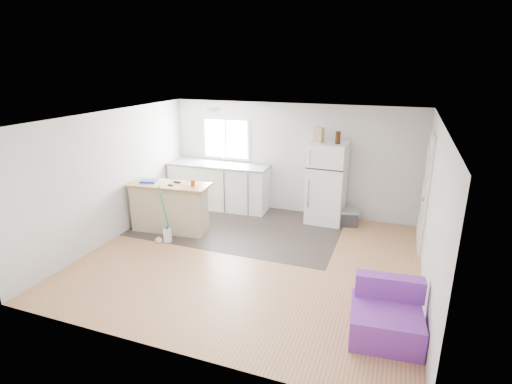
% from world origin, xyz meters
% --- Properties ---
extents(room, '(5.51, 5.01, 2.41)m').
position_xyz_m(room, '(0.00, 0.00, 1.20)').
color(room, '#A06D43').
rests_on(room, ground).
extents(vinyl_zone, '(4.05, 2.50, 0.00)m').
position_xyz_m(vinyl_zone, '(-0.73, 1.25, 0.00)').
color(vinyl_zone, '#372E29').
rests_on(vinyl_zone, floor).
extents(window, '(1.18, 0.06, 0.98)m').
position_xyz_m(window, '(-1.55, 2.49, 1.55)').
color(window, white).
rests_on(window, back_wall).
extents(interior_door, '(0.11, 0.92, 2.10)m').
position_xyz_m(interior_door, '(2.72, 1.55, 1.02)').
color(interior_door, white).
rests_on(interior_door, right_wall).
extents(ceiling_fixture, '(0.30, 0.30, 0.07)m').
position_xyz_m(ceiling_fixture, '(-1.20, 1.20, 2.36)').
color(ceiling_fixture, white).
rests_on(ceiling_fixture, ceiling).
extents(kitchen_cabinets, '(2.35, 0.82, 1.33)m').
position_xyz_m(kitchen_cabinets, '(-1.59, 2.14, 0.53)').
color(kitchen_cabinets, white).
rests_on(kitchen_cabinets, floor).
extents(peninsula, '(1.63, 0.75, 0.97)m').
position_xyz_m(peninsula, '(-1.94, 0.58, 0.49)').
color(peninsula, '#C7B990').
rests_on(peninsula, floor).
extents(refrigerator, '(0.76, 0.72, 1.68)m').
position_xyz_m(refrigerator, '(0.87, 2.13, 0.84)').
color(refrigerator, white).
rests_on(refrigerator, floor).
extents(cooler, '(0.50, 0.39, 0.34)m').
position_xyz_m(cooler, '(1.34, 2.07, 0.17)').
color(cooler, '#2E2D30').
rests_on(cooler, floor).
extents(purple_seat, '(0.91, 0.86, 0.69)m').
position_xyz_m(purple_seat, '(2.28, -1.32, 0.25)').
color(purple_seat, purple).
rests_on(purple_seat, floor).
extents(cleaner_jug, '(0.17, 0.14, 0.31)m').
position_xyz_m(cleaner_jug, '(-1.69, 0.08, 0.13)').
color(cleaner_jug, white).
rests_on(cleaner_jug, floor).
extents(mop, '(0.19, 0.32, 1.15)m').
position_xyz_m(mop, '(-1.79, 0.01, 0.23)').
color(mop, green).
rests_on(mop, floor).
extents(red_cup, '(0.09, 0.09, 0.12)m').
position_xyz_m(red_cup, '(-1.41, 0.62, 1.03)').
color(red_cup, red).
rests_on(red_cup, peninsula).
extents(blue_tray, '(0.35, 0.30, 0.04)m').
position_xyz_m(blue_tray, '(-2.35, 0.55, 0.99)').
color(blue_tray, '#1531C9').
rests_on(blue_tray, peninsula).
extents(tool_a, '(0.15, 0.08, 0.03)m').
position_xyz_m(tool_a, '(-1.81, 0.70, 0.99)').
color(tool_a, black).
rests_on(tool_a, peninsula).
extents(tool_b, '(0.10, 0.05, 0.03)m').
position_xyz_m(tool_b, '(-1.82, 0.48, 0.99)').
color(tool_b, black).
rests_on(tool_b, peninsula).
extents(cardboard_box, '(0.22, 0.17, 0.30)m').
position_xyz_m(cardboard_box, '(0.65, 2.12, 1.83)').
color(cardboard_box, tan).
rests_on(cardboard_box, refrigerator).
extents(bottle_left, '(0.09, 0.09, 0.25)m').
position_xyz_m(bottle_left, '(1.04, 2.05, 1.81)').
color(bottle_left, '#351D09').
rests_on(bottle_left, refrigerator).
extents(bottle_right, '(0.09, 0.09, 0.25)m').
position_xyz_m(bottle_right, '(1.06, 2.09, 1.81)').
color(bottle_right, '#351D09').
rests_on(bottle_right, refrigerator).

